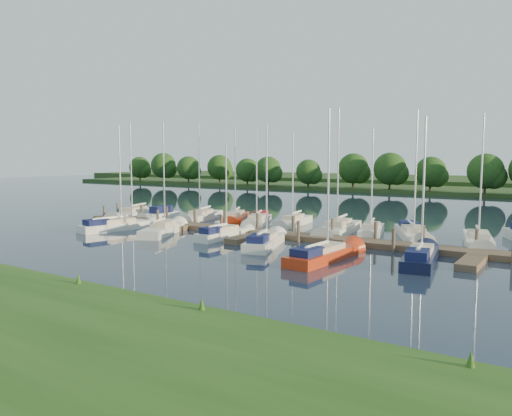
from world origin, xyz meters
The scene contains 22 objects.
ground centered at (0.00, 0.00, 0.00)m, with size 260.00×260.00×0.00m, color #192533.
dock centered at (0.00, 7.31, 0.20)m, with size 40.00×6.00×0.40m.
mooring_pilings centered at (0.00, 8.43, 0.60)m, with size 38.24×2.84×2.00m.
far_shore centered at (0.00, 75.00, 0.30)m, with size 180.00×30.00×0.60m, color #244119.
distant_hill centered at (0.00, 100.00, 0.70)m, with size 220.00×40.00×1.40m, color #334D21.
treeline centered at (3.41, 61.70, 4.07)m, with size 148.11×8.67×8.30m.
sailboat_n_0 centered at (-18.26, 10.79, 0.28)m, with size 3.66×8.01×10.24m.
motorboat centered at (-15.22, 11.62, 0.34)m, with size 1.57×5.02×1.62m.
sailboat_n_2 centered at (-11.06, 13.10, 0.27)m, with size 3.74×8.12×10.23m.
sailboat_n_3 centered at (-7.12, 13.72, 0.27)m, with size 4.57×7.30×9.66m.
sailboat_n_4 centered at (-4.34, 13.33, 0.31)m, with size 3.97×7.16×9.24m.
sailboat_n_5 centered at (-1.13, 14.53, 0.27)m, with size 2.59×7.09×9.02m.
sailboat_n_6 centered at (4.48, 12.00, 0.28)m, with size 2.91×8.43×10.74m.
sailboat_n_7 centered at (7.10, 12.62, 0.27)m, with size 3.11×6.98×8.93m.
sailboat_n_8 centered at (10.28, 13.29, 0.30)m, with size 4.71×7.96×10.23m.
sailboat_n_9 centered at (15.13, 12.63, 0.27)m, with size 3.19×7.77×9.73m.
sailboat_s_0 centered at (-12.64, 3.63, 0.31)m, with size 3.03×7.46×9.44m.
sailboat_s_1 centered at (-7.71, 4.22, 0.28)m, with size 4.06×7.29×9.56m.
sailboat_s_2 centered at (-1.99, 4.85, 0.32)m, with size 1.66×5.99×7.81m.
sailboat_s_3 centered at (2.55, 3.69, 0.32)m, with size 3.34×7.00×8.98m.
sailboat_s_4 centered at (8.10, 1.69, 0.31)m, with size 2.22×7.59×9.60m.
sailboat_s_5 centered at (13.33, 3.96, 0.32)m, with size 2.60×7.14×9.10m.
Camera 1 is at (21.06, -25.96, 6.30)m, focal length 35.00 mm.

